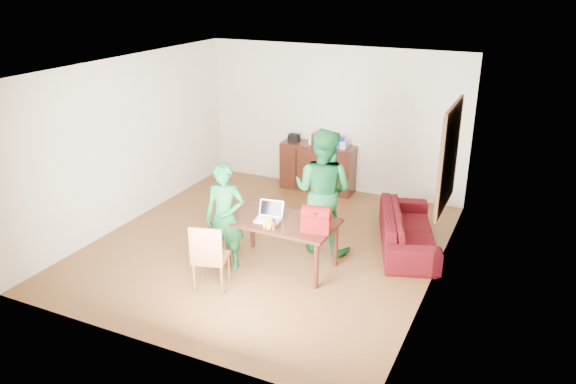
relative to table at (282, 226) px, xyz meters
The scene contains 10 objects.
room 1.04m from the table, 127.40° to the left, with size 5.20×5.70×2.90m.
table is the anchor object (origin of this frame).
chair 1.15m from the table, 122.05° to the right, with size 0.52×0.51×0.94m.
person_near 0.80m from the table, 153.22° to the right, with size 0.56×0.37×1.53m, color #125324.
person_far 0.86m from the table, 67.10° to the left, with size 0.91×0.71×1.87m, color #145A28.
laptop 0.23m from the table, 150.76° to the right, with size 0.37×0.29×0.24m.
bananas 0.37m from the table, 98.31° to the right, with size 0.17×0.11×0.06m, color gold, non-canonical shape.
bottle 0.37m from the table, 83.35° to the right, with size 0.05×0.05×0.16m, color #522912.
red_bag 0.61m from the table, 11.77° to the right, with size 0.38×0.22×0.28m, color maroon.
sofa 2.03m from the table, 43.03° to the left, with size 1.97×0.77×0.58m, color #39070B.
Camera 1 is at (3.56, -6.86, 3.90)m, focal length 35.00 mm.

